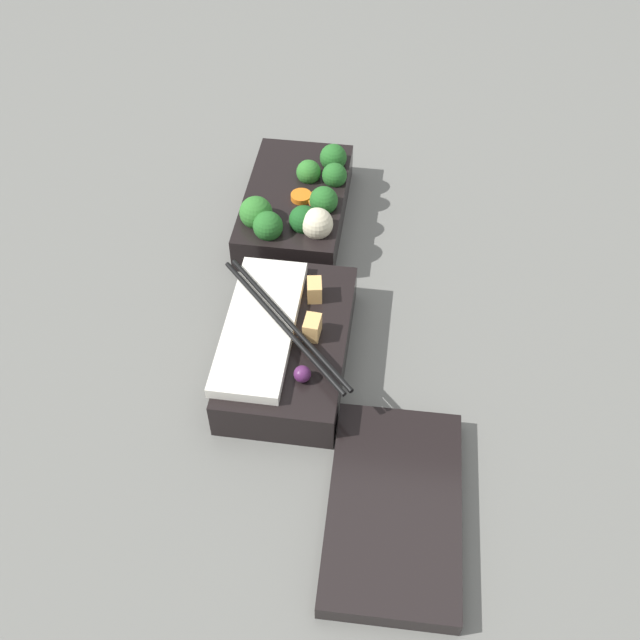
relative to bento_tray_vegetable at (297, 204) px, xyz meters
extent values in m
plane|color=slate|center=(0.12, 0.03, -0.03)|extent=(3.00, 3.00, 0.00)
cube|color=black|center=(-0.01, 0.00, -0.01)|extent=(0.21, 0.12, 0.04)
sphere|color=#19511E|center=(0.06, 0.02, 0.02)|extent=(0.03, 0.03, 0.03)
sphere|color=#236023|center=(0.02, 0.04, 0.02)|extent=(0.03, 0.03, 0.03)
sphere|color=#2D7028|center=(-0.04, 0.01, 0.02)|extent=(0.03, 0.03, 0.03)
sphere|color=#236023|center=(0.07, -0.02, 0.02)|extent=(0.03, 0.03, 0.03)
sphere|color=#236023|center=(-0.03, 0.04, 0.02)|extent=(0.03, 0.03, 0.03)
sphere|color=#2D7028|center=(0.05, -0.04, 0.03)|extent=(0.04, 0.04, 0.04)
sphere|color=#236023|center=(-0.07, 0.04, 0.02)|extent=(0.03, 0.03, 0.03)
cylinder|color=orange|center=(0.01, 0.03, 0.02)|extent=(0.04, 0.04, 0.01)
cylinder|color=orange|center=(0.01, 0.01, 0.02)|extent=(0.04, 0.04, 0.01)
sphere|color=beige|center=(0.06, 0.03, 0.03)|extent=(0.04, 0.04, 0.04)
cube|color=black|center=(0.22, 0.02, -0.01)|extent=(0.21, 0.12, 0.04)
cube|color=silver|center=(0.22, 0.00, 0.02)|extent=(0.18, 0.07, 0.01)
cube|color=#EAB266|center=(0.17, 0.05, 0.03)|extent=(0.02, 0.02, 0.02)
cube|color=#EAB266|center=(0.22, 0.05, 0.03)|extent=(0.02, 0.02, 0.02)
sphere|color=#4C1E4C|center=(0.28, 0.05, 0.02)|extent=(0.02, 0.02, 0.02)
cylinder|color=black|center=(0.22, 0.02, 0.03)|extent=(0.16, 0.15, 0.01)
cylinder|color=black|center=(0.22, 0.03, 0.03)|extent=(0.16, 0.15, 0.01)
cube|color=black|center=(0.38, 0.15, -0.02)|extent=(0.21, 0.12, 0.02)
camera|label=1|loc=(0.71, 0.13, 0.59)|focal=42.00mm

